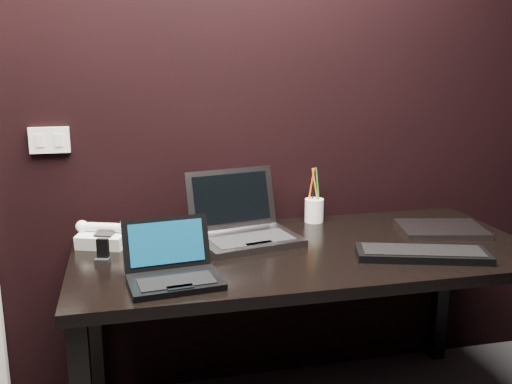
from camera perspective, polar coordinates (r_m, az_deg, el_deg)
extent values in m
plane|color=black|center=(2.35, -4.91, 10.05)|extent=(4.00, 0.00, 4.00)
cube|color=silver|center=(2.35, -19.96, 4.90)|extent=(0.15, 0.02, 0.10)
cube|color=silver|center=(2.35, -20.83, 4.81)|extent=(0.03, 0.01, 0.05)
cube|color=silver|center=(2.34, -19.13, 4.92)|extent=(0.03, 0.01, 0.05)
cube|color=black|center=(2.15, 4.97, -6.06)|extent=(1.70, 0.80, 0.04)
cube|color=black|center=(2.52, -15.89, -12.62)|extent=(0.06, 0.06, 0.70)
cube|color=black|center=(2.90, 17.98, -9.28)|extent=(0.06, 0.06, 0.70)
cube|color=black|center=(1.81, -8.09, -8.89)|extent=(0.30, 0.23, 0.02)
cube|color=black|center=(1.79, -7.95, -8.82)|extent=(0.24, 0.13, 0.00)
cube|color=black|center=(1.74, -7.60, -9.42)|extent=(0.08, 0.04, 0.00)
cube|color=black|center=(1.89, -8.94, -5.02)|extent=(0.29, 0.09, 0.16)
cube|color=#092D44|center=(1.89, -8.91, -5.02)|extent=(0.25, 0.07, 0.13)
cube|color=gray|center=(2.18, -0.77, -4.81)|extent=(0.42, 0.34, 0.03)
cube|color=black|center=(2.15, -0.41, -4.68)|extent=(0.33, 0.21, 0.00)
cube|color=gray|center=(2.09, 0.40, -5.21)|extent=(0.11, 0.06, 0.00)
cube|color=gray|center=(2.29, -2.48, -0.62)|extent=(0.38, 0.15, 0.23)
cube|color=black|center=(2.29, -2.42, -0.61)|extent=(0.32, 0.12, 0.19)
cube|color=black|center=(2.11, 16.29, -5.95)|extent=(0.49, 0.29, 0.03)
cube|color=black|center=(2.11, 16.32, -5.57)|extent=(0.44, 0.24, 0.00)
cube|color=#9D9DA3|center=(2.44, 18.03, -3.54)|extent=(0.38, 0.31, 0.02)
cube|color=silver|center=(2.23, -14.91, -4.44)|extent=(0.22, 0.21, 0.07)
cylinder|color=white|center=(2.21, -15.07, -3.44)|extent=(0.16, 0.09, 0.03)
sphere|color=white|center=(2.24, -17.00, -3.33)|extent=(0.06, 0.06, 0.05)
sphere|color=white|center=(2.18, -13.09, -3.55)|extent=(0.06, 0.06, 0.05)
cube|color=black|center=(2.18, -14.92, -4.03)|extent=(0.08, 0.07, 0.01)
cube|color=black|center=(2.05, -15.05, -5.66)|extent=(0.04, 0.03, 0.08)
cube|color=black|center=(2.04, -15.11, -6.65)|extent=(0.06, 0.05, 0.02)
cylinder|color=white|center=(2.47, 5.84, -1.84)|extent=(0.10, 0.10, 0.10)
cylinder|color=#E25515|center=(2.44, 5.56, 0.67)|extent=(0.03, 0.03, 0.15)
cylinder|color=#24852F|center=(2.44, 6.17, 0.68)|extent=(0.02, 0.02, 0.15)
cylinder|color=black|center=(2.45, 5.79, 0.73)|extent=(0.02, 0.02, 0.15)
cylinder|color=#D56314|center=(2.43, 5.94, 0.61)|extent=(0.03, 0.03, 0.15)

